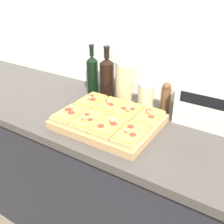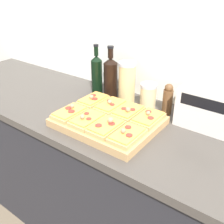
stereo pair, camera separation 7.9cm
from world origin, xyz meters
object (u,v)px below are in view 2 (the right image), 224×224
at_px(wine_bottle, 111,77).
at_px(grain_jar_short, 148,96).
at_px(cutting_board, 108,121).
at_px(pepper_mill, 168,99).
at_px(grain_jar_tall, 127,82).
at_px(olive_oil_bottle, 97,74).
at_px(toaster_oven, 208,108).

xyz_separation_m(wine_bottle, grain_jar_short, (0.25, 0.00, -0.05)).
xyz_separation_m(cutting_board, pepper_mill, (0.18, 0.28, 0.06)).
distance_m(grain_jar_tall, grain_jar_short, 0.15).
bearing_deg(wine_bottle, cutting_board, -55.31).
distance_m(cutting_board, wine_bottle, 0.35).
bearing_deg(grain_jar_tall, cutting_board, -74.43).
relative_size(olive_oil_bottle, grain_jar_short, 2.12).
bearing_deg(pepper_mill, wine_bottle, 180.00).
bearing_deg(grain_jar_tall, wine_bottle, 180.00).
relative_size(cutting_board, pepper_mill, 2.82).
height_order(wine_bottle, pepper_mill, wine_bottle).
relative_size(olive_oil_bottle, wine_bottle, 0.98).
bearing_deg(grain_jar_short, pepper_mill, 0.00).
height_order(grain_jar_tall, pepper_mill, grain_jar_tall).
height_order(grain_jar_short, toaster_oven, toaster_oven).
bearing_deg(grain_jar_short, olive_oil_bottle, 180.00).
bearing_deg(toaster_oven, grain_jar_short, 179.85).
xyz_separation_m(cutting_board, grain_jar_short, (0.06, 0.28, 0.05)).
height_order(grain_jar_tall, grain_jar_short, grain_jar_tall).
bearing_deg(pepper_mill, grain_jar_tall, 180.00).
bearing_deg(toaster_oven, pepper_mill, 179.77).
distance_m(grain_jar_tall, toaster_oven, 0.46).
xyz_separation_m(cutting_board, grain_jar_tall, (-0.08, 0.28, 0.10)).
relative_size(cutting_board, grain_jar_tall, 2.03).
bearing_deg(grain_jar_tall, toaster_oven, -0.10).
xyz_separation_m(olive_oil_bottle, grain_jar_short, (0.36, -0.00, -0.05)).
bearing_deg(cutting_board, grain_jar_tall, 105.57).
height_order(olive_oil_bottle, wine_bottle, wine_bottle).
distance_m(olive_oil_bottle, wine_bottle, 0.10).
bearing_deg(toaster_oven, cutting_board, -144.45).
distance_m(cutting_board, toaster_oven, 0.48).
xyz_separation_m(wine_bottle, toaster_oven, (0.58, -0.00, -0.03)).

